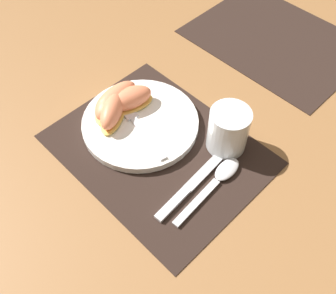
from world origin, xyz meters
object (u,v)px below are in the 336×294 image
at_px(knife, 192,184).
at_px(citrus_wedge_3, 113,110).
at_px(juice_glass, 228,132).
at_px(fork, 135,121).
at_px(spoon, 219,178).
at_px(citrus_wedge_0, 128,99).
at_px(plate, 140,123).
at_px(citrus_wedge_1, 116,99).
at_px(citrus_wedge_2, 111,104).

bearing_deg(knife, citrus_wedge_3, -179.08).
bearing_deg(knife, juice_glass, 98.66).
relative_size(fork, citrus_wedge_3, 1.70).
xyz_separation_m(spoon, citrus_wedge_0, (-0.25, -0.00, 0.03)).
distance_m(plate, citrus_wedge_1, 0.07).
xyz_separation_m(spoon, citrus_wedge_1, (-0.27, -0.02, 0.03)).
relative_size(juice_glass, knife, 0.45).
bearing_deg(spoon, citrus_wedge_0, -178.94).
xyz_separation_m(knife, citrus_wedge_2, (-0.24, 0.01, 0.03)).
xyz_separation_m(fork, citrus_wedge_3, (-0.04, -0.02, 0.02)).
height_order(fork, citrus_wedge_0, citrus_wedge_0).
relative_size(knife, citrus_wedge_2, 1.85).
xyz_separation_m(spoon, citrus_wedge_2, (-0.27, -0.04, 0.03)).
bearing_deg(citrus_wedge_3, citrus_wedge_1, 128.43).
distance_m(knife, citrus_wedge_3, 0.23).
relative_size(citrus_wedge_2, citrus_wedge_3, 0.97).
height_order(plate, knife, plate).
bearing_deg(citrus_wedge_3, juice_glass, 30.63).
xyz_separation_m(fork, citrus_wedge_2, (-0.06, -0.01, 0.02)).
distance_m(knife, fork, 0.18).
relative_size(plate, knife, 1.17).
height_order(citrus_wedge_0, citrus_wedge_2, citrus_wedge_0).
height_order(knife, citrus_wedge_2, citrus_wedge_2).
height_order(juice_glass, citrus_wedge_1, juice_glass).
bearing_deg(spoon, fork, -172.99).
height_order(knife, citrus_wedge_1, citrus_wedge_1).
bearing_deg(plate, juice_glass, 29.14).
height_order(juice_glass, citrus_wedge_2, juice_glass).
xyz_separation_m(plate, citrus_wedge_2, (-0.06, -0.02, 0.03)).
relative_size(citrus_wedge_0, citrus_wedge_3, 1.03).
xyz_separation_m(citrus_wedge_1, citrus_wedge_3, (0.02, -0.03, 0.00)).
bearing_deg(plate, citrus_wedge_1, -174.97).
xyz_separation_m(knife, spoon, (0.03, 0.05, 0.00)).
distance_m(spoon, citrus_wedge_2, 0.27).
distance_m(citrus_wedge_0, citrus_wedge_2, 0.04).
relative_size(citrus_wedge_1, citrus_wedge_2, 1.05).
bearing_deg(citrus_wedge_1, knife, -5.45).
bearing_deg(citrus_wedge_0, spoon, 1.06).
distance_m(juice_glass, fork, 0.19).
distance_m(plate, juice_glass, 0.18).
xyz_separation_m(juice_glass, citrus_wedge_1, (-0.23, -0.09, -0.01)).
distance_m(juice_glass, citrus_wedge_1, 0.25).
bearing_deg(citrus_wedge_2, citrus_wedge_3, -27.84).
relative_size(plate, fork, 1.24).
xyz_separation_m(plate, fork, (-0.00, -0.01, 0.01)).
relative_size(juice_glass, fork, 0.48).
xyz_separation_m(juice_glass, knife, (0.02, -0.12, -0.04)).
relative_size(spoon, citrus_wedge_1, 1.59).
relative_size(plate, juice_glass, 2.59).
relative_size(citrus_wedge_0, citrus_wedge_1, 1.01).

